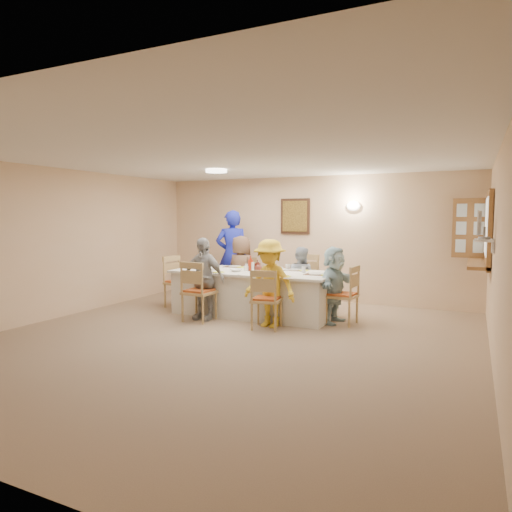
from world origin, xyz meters
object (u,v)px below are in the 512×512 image
at_px(diner_front_left, 203,279).
at_px(diner_front_right, 270,283).
at_px(condiment_ketchup, 251,263).
at_px(chair_front_right, 267,299).
at_px(diner_right_end, 334,285).
at_px(chair_left_end, 179,282).
at_px(chair_back_left, 244,281).
at_px(desk_fan, 482,228).
at_px(chair_front_left, 199,291).
at_px(chair_back_right, 302,282).
at_px(diner_back_right, 300,279).
at_px(dining_table, 254,293).
at_px(caregiver, 232,255).
at_px(chair_right_end, 342,294).
at_px(serving_hatch, 489,230).
at_px(diner_back_left, 241,270).

xyz_separation_m(diner_front_left, diner_front_right, (1.20, 0.00, -0.00)).
distance_m(diner_front_left, condiment_ketchup, 0.90).
bearing_deg(chair_front_right, diner_right_end, -145.30).
bearing_deg(chair_left_end, diner_right_end, -79.22).
bearing_deg(chair_back_left, desk_fan, -23.88).
distance_m(chair_front_left, condiment_ketchup, 1.05).
height_order(chair_back_right, diner_back_right, diner_back_right).
bearing_deg(chair_back_left, diner_front_left, -94.36).
relative_size(chair_back_right, diner_right_end, 0.82).
distance_m(dining_table, chair_front_left, 1.01).
distance_m(caregiver, condiment_ketchup, 1.50).
bearing_deg(chair_front_right, dining_table, -62.72).
bearing_deg(chair_right_end, caregiver, -108.47).
height_order(chair_back_right, chair_left_end, chair_back_right).
relative_size(caregiver, condiment_ketchup, 6.99).
relative_size(serving_hatch, chair_left_end, 1.56).
height_order(diner_back_right, caregiver, caregiver).
distance_m(diner_front_right, diner_right_end, 1.07).
xyz_separation_m(chair_right_end, diner_right_end, (-0.13, 0.00, 0.14)).
bearing_deg(serving_hatch, desk_fan, -94.66).
bearing_deg(chair_left_end, serving_hatch, -71.44).
xyz_separation_m(dining_table, diner_right_end, (1.42, 0.00, 0.23)).
bearing_deg(serving_hatch, diner_back_right, -179.56).
bearing_deg(diner_right_end, diner_front_right, 138.59).
bearing_deg(diner_front_right, chair_back_left, 136.21).
xyz_separation_m(chair_left_end, caregiver, (0.50, 1.15, 0.43)).
bearing_deg(diner_front_left, diner_right_end, 20.71).
bearing_deg(diner_back_left, desk_fan, 173.51).
relative_size(serving_hatch, chair_right_end, 1.60).
xyz_separation_m(chair_back_right, chair_right_end, (0.95, -0.80, -0.04)).
bearing_deg(chair_back_left, diner_front_right, -55.33).
xyz_separation_m(chair_right_end, diner_front_right, (-0.95, -0.68, 0.21)).
distance_m(chair_right_end, diner_right_end, 0.19).
bearing_deg(dining_table, chair_front_right, -53.13).
distance_m(chair_front_left, chair_left_end, 1.24).
relative_size(chair_left_end, chair_right_end, 1.03).
xyz_separation_m(chair_back_left, chair_right_end, (2.15, -0.80, 0.02)).
relative_size(diner_back_right, diner_front_left, 0.85).
bearing_deg(chair_front_left, diner_front_right, -172.90).
xyz_separation_m(dining_table, caregiver, (-1.05, 1.15, 0.53)).
bearing_deg(caregiver, serving_hatch, 144.23).
xyz_separation_m(dining_table, chair_front_left, (-0.60, -0.80, 0.11)).
xyz_separation_m(chair_front_right, chair_left_end, (-2.15, 0.80, 0.02)).
relative_size(chair_back_left, diner_right_end, 0.74).
height_order(chair_front_left, diner_front_left, diner_front_left).
bearing_deg(serving_hatch, condiment_ketchup, -169.30).
distance_m(dining_table, diner_right_end, 1.44).
relative_size(desk_fan, diner_front_left, 0.22).
height_order(serving_hatch, desk_fan, serving_hatch).
bearing_deg(condiment_ketchup, chair_front_right, -50.51).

